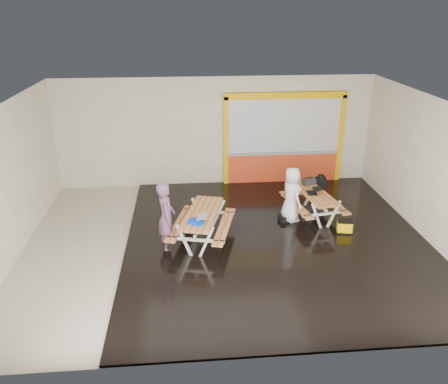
{
  "coord_description": "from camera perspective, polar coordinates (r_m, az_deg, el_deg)",
  "views": [
    {
      "loc": [
        -0.95,
        -9.78,
        5.54
      ],
      "look_at": [
        0.0,
        0.9,
        1.0
      ],
      "focal_mm": 35.81,
      "sensor_mm": 36.0,
      "label": 1
    }
  ],
  "objects": [
    {
      "name": "dark_case",
      "position": [
        12.36,
        8.04,
        -3.26
      ],
      "size": [
        0.47,
        0.39,
        0.15
      ],
      "primitive_type": "cube",
      "rotation": [
        0.0,
        0.0,
        0.22
      ],
      "color": "black",
      "rests_on": "deck"
    },
    {
      "name": "picnic_table_right",
      "position": [
        12.54,
        11.38,
        -0.8
      ],
      "size": [
        1.59,
        2.09,
        0.76
      ],
      "color": "#C27A3F",
      "rests_on": "deck"
    },
    {
      "name": "deck",
      "position": [
        11.44,
        6.69,
        -6.04
      ],
      "size": [
        7.5,
        7.98,
        0.05
      ],
      "primitive_type": "cube",
      "color": "black",
      "rests_on": "room"
    },
    {
      "name": "laptop_right",
      "position": [
        12.41,
        11.39,
        0.08
      ],
      "size": [
        0.38,
        0.34,
        0.16
      ],
      "color": "black",
      "rests_on": "picnic_table_right"
    },
    {
      "name": "picnic_table_left",
      "position": [
        11.04,
        -2.82,
        -3.53
      ],
      "size": [
        1.84,
        2.31,
        0.81
      ],
      "color": "#C27A3F",
      "rests_on": "deck"
    },
    {
      "name": "fluke_bag",
      "position": [
        11.98,
        15.14,
        -4.31
      ],
      "size": [
        0.43,
        0.32,
        0.34
      ],
      "color": "black",
      "rests_on": "deck"
    },
    {
      "name": "room",
      "position": [
        10.53,
        0.43,
        1.86
      ],
      "size": [
        10.02,
        8.02,
        3.52
      ],
      "color": "beige",
      "rests_on": "ground"
    },
    {
      "name": "toolbox",
      "position": [
        12.98,
        10.78,
        1.33
      ],
      "size": [
        0.41,
        0.28,
        0.21
      ],
      "color": "black",
      "rests_on": "picnic_table_right"
    },
    {
      "name": "person_left",
      "position": [
        10.72,
        -7.39,
        -3.19
      ],
      "size": [
        0.47,
        0.67,
        1.75
      ],
      "primitive_type": "imported",
      "rotation": [
        0.0,
        0.0,
        1.66
      ],
      "color": "#6F4666",
      "rests_on": "deck"
    },
    {
      "name": "laptop_left",
      "position": [
        10.5,
        -3.35,
        -3.51
      ],
      "size": [
        0.44,
        0.4,
        0.17
      ],
      "color": "silver",
      "rests_on": "picnic_table_left"
    },
    {
      "name": "backpack",
      "position": [
        13.36,
        12.2,
        1.1
      ],
      "size": [
        0.31,
        0.21,
        0.5
      ],
      "color": "black",
      "rests_on": "picnic_table_right"
    },
    {
      "name": "kiosk",
      "position": [
        14.65,
        7.59,
        6.51
      ],
      "size": [
        3.88,
        0.16,
        3.0
      ],
      "color": "#DA441F",
      "rests_on": "room"
    },
    {
      "name": "blue_pouch",
      "position": [
        10.42,
        -3.58,
        -3.82
      ],
      "size": [
        0.39,
        0.35,
        0.09
      ],
      "primitive_type": "cube",
      "rotation": [
        0.0,
        0.0,
        -0.5
      ],
      "color": "#0233C1",
      "rests_on": "picnic_table_left"
    },
    {
      "name": "person_right",
      "position": [
        12.13,
        8.61,
        -0.34
      ],
      "size": [
        0.68,
        0.86,
        1.53
      ],
      "primitive_type": "imported",
      "rotation": [
        0.0,
        0.0,
        1.86
      ],
      "color": "white",
      "rests_on": "deck"
    }
  ]
}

